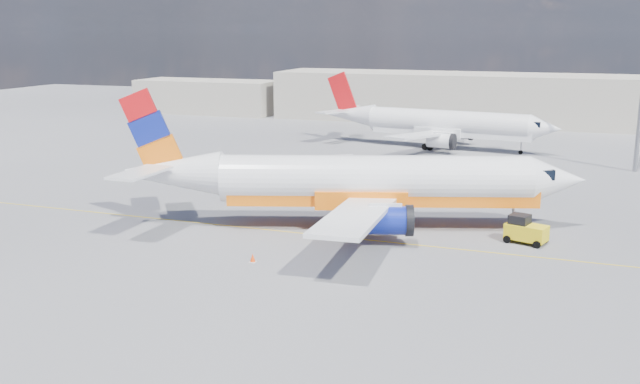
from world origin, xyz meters
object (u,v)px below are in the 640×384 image
(main_jet, at_px, (360,182))
(gse_tug, at_px, (525,230))
(traffic_cone, at_px, (253,258))
(second_jet, at_px, (440,124))

(main_jet, relative_size, gse_tug, 11.22)
(gse_tug, height_order, traffic_cone, gse_tug)
(second_jet, bearing_deg, traffic_cone, -86.54)
(main_jet, xyz_separation_m, gse_tug, (12.52, 0.04, -2.67))
(main_jet, height_order, second_jet, main_jet)
(gse_tug, distance_m, traffic_cone, 19.91)
(main_jet, bearing_deg, second_jet, 73.49)
(second_jet, distance_m, gse_tug, 42.41)
(gse_tug, relative_size, traffic_cone, 5.50)
(gse_tug, xyz_separation_m, traffic_cone, (-16.77, -10.70, -0.69))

